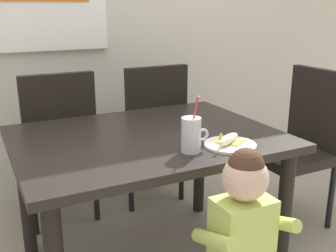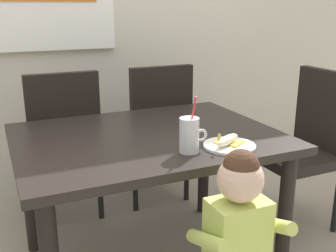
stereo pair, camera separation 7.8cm
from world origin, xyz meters
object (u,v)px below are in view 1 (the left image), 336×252
dining_chair_left (58,139)px  dining_chair_far (300,138)px  snack_plate (230,145)px  peeled_banana (228,140)px  toddler_standing (243,227)px  dining_chair_right (150,126)px  dining_table (147,154)px  milk_cup (191,137)px

dining_chair_left → dining_chair_far: (1.33, -0.66, 0.00)m
snack_plate → peeled_banana: 0.03m
dining_chair_left → snack_plate: 1.16m
toddler_standing → dining_chair_left: bearing=107.2°
snack_plate → peeled_banana: bearing=157.8°
snack_plate → dining_chair_far: bearing=24.0°
toddler_standing → peeled_banana: bearing=65.5°
dining_chair_right → snack_plate: (-0.06, -1.01, 0.19)m
dining_table → snack_plate: bearing=-50.6°
dining_table → dining_chair_far: (1.04, 0.03, -0.08)m
dining_chair_right → dining_chair_far: 0.97m
dining_chair_far → dining_chair_right: bearing=-132.8°
dining_chair_left → dining_chair_right: bearing=-179.6°
dining_chair_left → peeled_banana: dining_chair_left is taller
snack_plate → peeled_banana: (-0.01, 0.00, 0.03)m
dining_chair_far → snack_plate: 0.87m
dining_chair_far → peeled_banana: 0.88m
dining_table → milk_cup: size_ratio=5.00×
peeled_banana → milk_cup: bearing=175.5°
dining_table → snack_plate: (0.26, -0.32, 0.11)m
dining_chair_far → toddler_standing: (-0.93, -0.65, -0.02)m
dining_chair_far → peeled_banana: dining_chair_far is taller
milk_cup → dining_chair_left: bearing=110.4°
dining_chair_left → peeled_banana: (0.55, -1.00, 0.21)m
dining_chair_far → milk_cup: size_ratio=3.86×
dining_chair_left → milk_cup: 1.08m
dining_chair_far → milk_cup: milk_cup is taller
milk_cup → peeled_banana: (0.18, -0.01, -0.04)m
dining_chair_right → milk_cup: (-0.25, -0.99, 0.25)m
dining_chair_far → snack_plate: dining_chair_far is taller
dining_chair_left → snack_plate: dining_chair_left is taller
dining_chair_left → milk_cup: milk_cup is taller
dining_chair_left → milk_cup: size_ratio=3.86×
milk_cup → dining_chair_right: bearing=75.7°
dining_chair_right → peeled_banana: size_ratio=5.47×
dining_chair_right → toddler_standing: bearing=80.8°
milk_cup → peeled_banana: 0.18m
milk_cup → toddler_standing: bearing=-83.1°
dining_chair_far → peeled_banana: bearing=-66.4°
dining_table → dining_chair_right: dining_chair_right is taller
dining_chair_right → peeled_banana: dining_chair_right is taller
peeled_banana → dining_table: bearing=128.8°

